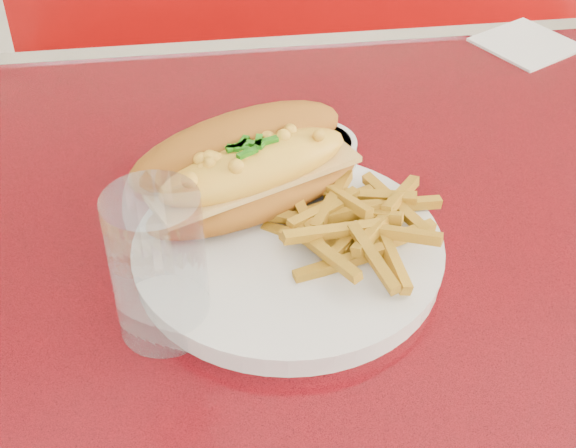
{
  "coord_description": "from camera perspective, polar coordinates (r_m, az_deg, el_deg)",
  "views": [
    {
      "loc": [
        -0.27,
        -0.51,
        1.23
      ],
      "look_at": [
        -0.2,
        -0.01,
        0.81
      ],
      "focal_mm": 50.0,
      "sensor_mm": 36.0,
      "label": 1
    }
  ],
  "objects": [
    {
      "name": "water_tumbler",
      "position": [
        0.6,
        -9.19,
        -2.97
      ],
      "size": [
        0.09,
        0.09,
        0.12
      ],
      "primitive_type": "cylinder",
      "rotation": [
        0.0,
        0.0,
        -0.41
      ],
      "color": "silver",
      "rests_on": "diner_table"
    },
    {
      "name": "mac_hoagie",
      "position": [
        0.7,
        -2.78,
        3.97
      ],
      "size": [
        0.23,
        0.17,
        0.09
      ],
      "rotation": [
        0.0,
        0.0,
        0.41
      ],
      "color": "#A4601A",
      "rests_on": "dinner_plate"
    },
    {
      "name": "gravy_ramekin",
      "position": [
        0.77,
        1.9,
        4.61
      ],
      "size": [
        0.09,
        0.09,
        0.04
      ],
      "rotation": [
        0.0,
        0.0,
        0.14
      ],
      "color": "silver",
      "rests_on": "diner_table"
    },
    {
      "name": "sauce_cup_left",
      "position": [
        0.79,
        -4.65,
        4.94
      ],
      "size": [
        0.07,
        0.07,
        0.03
      ],
      "rotation": [
        0.0,
        0.0,
        -0.06
      ],
      "color": "black",
      "rests_on": "diner_table"
    },
    {
      "name": "booth_bench_far",
      "position": [
        1.65,
        2.95,
        4.22
      ],
      "size": [
        1.2,
        0.51,
        0.9
      ],
      "color": "#9E0B0A",
      "rests_on": "ground"
    },
    {
      "name": "fries_pile",
      "position": [
        0.67,
        5.55,
        -0.24
      ],
      "size": [
        0.15,
        0.14,
        0.04
      ],
      "primitive_type": null,
      "rotation": [
        0.0,
        0.0,
        0.26
      ],
      "color": "gold",
      "rests_on": "dinner_plate"
    },
    {
      "name": "diner_table",
      "position": [
        0.85,
        13.42,
        -9.23
      ],
      "size": [
        1.23,
        0.83,
        0.77
      ],
      "color": "#B70B17",
      "rests_on": "ground"
    },
    {
      "name": "fork",
      "position": [
        0.7,
        4.4,
        0.21
      ],
      "size": [
        0.07,
        0.14,
        0.0
      ],
      "rotation": [
        0.0,
        0.0,
        2.01
      ],
      "color": "#BCBCC1",
      "rests_on": "dinner_plate"
    },
    {
      "name": "paper_napkin",
      "position": [
        1.07,
        16.59,
        12.18
      ],
      "size": [
        0.14,
        0.14,
        0.0
      ],
      "primitive_type": "cube",
      "rotation": [
        0.0,
        0.0,
        0.48
      ],
      "color": "white",
      "rests_on": "diner_table"
    },
    {
      "name": "dinner_plate",
      "position": [
        0.68,
        -0.0,
        -1.93
      ],
      "size": [
        0.26,
        0.26,
        0.02
      ],
      "rotation": [
        0.0,
        0.0,
        -0.0
      ],
      "color": "silver",
      "rests_on": "diner_table"
    }
  ]
}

